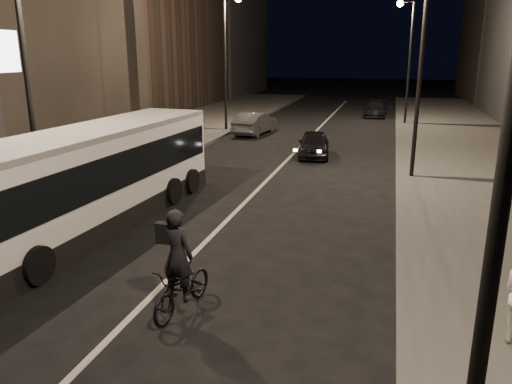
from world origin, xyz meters
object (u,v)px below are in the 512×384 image
Objects in this scene: streetlight_right_mid at (416,41)px; streetlight_right_far at (407,46)px; car_near at (314,144)px; car_mid at (255,123)px; city_bus at (93,174)px; cyclist_on_bicycle at (181,279)px; streetlight_left_near at (30,38)px; streetlight_right_near at (491,4)px; car_far at (376,109)px; streetlight_left_far at (229,45)px.

streetlight_right_mid is 1.00× the size of streetlight_right_far.
car_mid reaches higher than car_near.
city_bus is (-8.93, -8.17, -3.79)m from streetlight_right_mid.
streetlight_right_far reaches higher than cyclist_on_bicycle.
city_bus is 17.64m from car_mid.
car_mid is (1.81, 17.45, -4.67)m from streetlight_left_near.
cyclist_on_bicycle is at bearing -39.19° from city_bus.
streetlight_right_mid is 0.75× the size of city_bus.
streetlight_right_mid is at bearing 80.06° from cyclist_on_bicycle.
streetlight_right_near is at bearing -37.88° from city_bus.
streetlight_right_near is 7.39m from cyclist_on_bicycle.
streetlight_left_near is 2.24× the size of car_near.
city_bus is 4.92× the size of cyclist_on_bicycle.
streetlight_left_far is at bearing -128.11° from car_far.
streetlight_right_mid is 13.87m from cyclist_on_bicycle.
car_near is at bearing 134.87° from car_mid.
city_bus is at bearing 138.76° from streetlight_right_near.
streetlight_right_mid is 3.69× the size of cyclist_on_bicycle.
car_near is (0.17, 15.92, -0.12)m from cyclist_on_bicycle.
streetlight_left_near is 3.69× the size of cyclist_on_bicycle.
streetlight_right_near is 0.75× the size of city_bus.
streetlight_right_mid is at bearing -90.00° from streetlight_right_far.
streetlight_right_far is 1.93× the size of car_far.
streetlight_left_near is 14.09m from car_near.
streetlight_right_mid reaches higher than cyclist_on_bicycle.
cyclist_on_bicycle is 33.01m from car_far.
streetlight_right_mid and streetlight_right_far have the same top height.
cyclist_on_bicycle is at bearing -92.92° from car_far.
car_near is (6.41, 11.61, -4.74)m from streetlight_left_near.
cyclist_on_bicycle is at bearing -98.88° from streetlight_right_far.
streetlight_right_far is 0.75× the size of city_bus.
streetlight_left_near is 18.15m from car_mid.
streetlight_right_mid is 13.77m from car_mid.
streetlight_right_far and streetlight_left_far have the same top height.
streetlight_right_far reaches higher than city_bus.
streetlight_left_far is at bearing 136.84° from streetlight_right_mid.
cyclist_on_bicycle is (-4.42, 3.69, -4.63)m from streetlight_right_near.
car_near is (4.67, 11.78, -0.95)m from city_bus.
car_near is at bearing -44.91° from streetlight_left_far.
streetlight_right_far is 26.04m from city_bus.
car_mid is 0.99× the size of car_far.
streetlight_left_far is at bearing -10.37° from car_mid.
streetlight_right_near reaches higher than city_bus.
streetlight_left_near is 18.00m from streetlight_left_far.
streetlight_left_far is (-10.66, 10.00, 0.00)m from streetlight_right_mid.
streetlight_right_mid and streetlight_left_far have the same top height.
cyclist_on_bicycle is (6.24, -4.31, -4.63)m from streetlight_left_near.
streetlight_left_far is at bearing 98.81° from city_bus.
cyclist_on_bicycle is at bearing -109.76° from streetlight_right_mid.
streetlight_right_near is 13.33m from streetlight_left_near.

